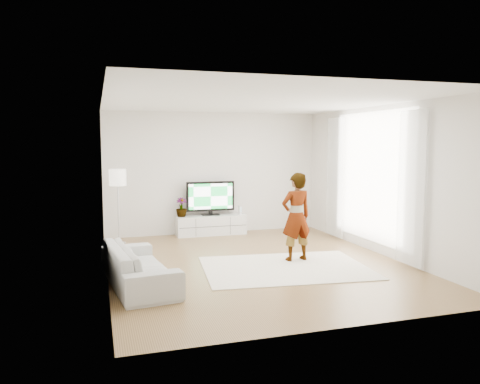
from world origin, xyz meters
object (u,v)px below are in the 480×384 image
object	(u,v)px
television	(210,197)
sofa	(139,265)
media_console	(211,225)
rug	(285,268)
player	(296,217)
floor_lamp	(118,181)

from	to	relation	value
television	sofa	size ratio (longest dim) A/B	0.55
sofa	media_console	bearing A→B (deg)	-36.58
media_console	television	size ratio (longest dim) A/B	1.43
rug	sofa	world-z (taller)	sofa
media_console	sofa	size ratio (longest dim) A/B	0.78
television	player	size ratio (longest dim) A/B	0.71
sofa	floor_lamp	xyz separation A→B (m)	(-0.14, 3.05, 1.02)
rug	floor_lamp	xyz separation A→B (m)	(-2.59, 2.82, 1.32)
sofa	television	bearing A→B (deg)	-36.38
player	sofa	size ratio (longest dim) A/B	0.77
media_console	floor_lamp	bearing A→B (deg)	-169.81
media_console	floor_lamp	xyz separation A→B (m)	(-2.07, -0.37, 1.10)
television	sofa	xyz separation A→B (m)	(-1.92, -3.45, -0.57)
sofa	floor_lamp	distance (m)	3.22
television	rug	world-z (taller)	television
television	player	distance (m)	2.95
television	rug	xyz separation A→B (m)	(0.52, -3.22, -0.86)
television	rug	bearing A→B (deg)	-80.84
media_console	sofa	world-z (taller)	sofa
television	floor_lamp	world-z (taller)	floor_lamp
rug	player	world-z (taller)	player
media_console	television	world-z (taller)	television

